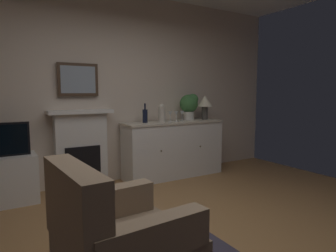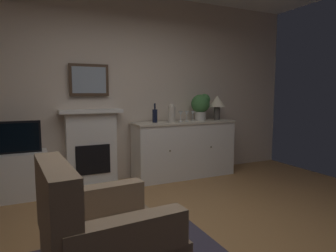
# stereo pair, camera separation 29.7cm
# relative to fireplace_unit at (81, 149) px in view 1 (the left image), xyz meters

# --- Properties ---
(ground_plane) EXTENTS (6.27, 4.58, 0.10)m
(ground_plane) POSITION_rel_fireplace_unit_xyz_m (0.40, -2.13, -0.60)
(ground_plane) COLOR #9E7042
(ground_plane) RESTS_ON ground
(wall_rear) EXTENTS (6.27, 0.06, 2.81)m
(wall_rear) POSITION_rel_fireplace_unit_xyz_m (0.40, 0.13, 0.85)
(wall_rear) COLOR beige
(wall_rear) RESTS_ON ground_plane
(fireplace_unit) EXTENTS (0.87, 0.30, 1.10)m
(fireplace_unit) POSITION_rel_fireplace_unit_xyz_m (0.00, 0.00, 0.00)
(fireplace_unit) COLOR white
(fireplace_unit) RESTS_ON ground_plane
(framed_picture) EXTENTS (0.55, 0.04, 0.45)m
(framed_picture) POSITION_rel_fireplace_unit_xyz_m (-0.00, 0.05, 0.96)
(framed_picture) COLOR #473323
(sideboard_cabinet) EXTENTS (1.65, 0.49, 0.89)m
(sideboard_cabinet) POSITION_rel_fireplace_unit_xyz_m (1.41, -0.18, -0.10)
(sideboard_cabinet) COLOR white
(sideboard_cabinet) RESTS_ON ground_plane
(table_lamp) EXTENTS (0.26, 0.26, 0.40)m
(table_lamp) POSITION_rel_fireplace_unit_xyz_m (2.03, -0.18, 0.62)
(table_lamp) COLOR #4C4742
(table_lamp) RESTS_ON sideboard_cabinet
(wine_bottle) EXTENTS (0.08, 0.08, 0.29)m
(wine_bottle) POSITION_rel_fireplace_unit_xyz_m (0.92, -0.15, 0.44)
(wine_bottle) COLOR black
(wine_bottle) RESTS_ON sideboard_cabinet
(wine_glass_left) EXTENTS (0.07, 0.07, 0.16)m
(wine_glass_left) POSITION_rel_fireplace_unit_xyz_m (1.33, -0.21, 0.46)
(wine_glass_left) COLOR silver
(wine_glass_left) RESTS_ON sideboard_cabinet
(wine_glass_center) EXTENTS (0.07, 0.07, 0.16)m
(wine_glass_center) POSITION_rel_fireplace_unit_xyz_m (1.44, -0.21, 0.46)
(wine_glass_center) COLOR silver
(wine_glass_center) RESTS_ON sideboard_cabinet
(wine_glass_right) EXTENTS (0.07, 0.07, 0.16)m
(wine_glass_right) POSITION_rel_fireplace_unit_xyz_m (1.55, -0.21, 0.46)
(wine_glass_right) COLOR silver
(wine_glass_right) RESTS_ON sideboard_cabinet
(vase_decorative) EXTENTS (0.11, 0.11, 0.28)m
(vase_decorative) POSITION_rel_fireplace_unit_xyz_m (1.17, -0.23, 0.48)
(vase_decorative) COLOR beige
(vase_decorative) RESTS_ON sideboard_cabinet
(tv_cabinet) EXTENTS (0.75, 0.42, 0.59)m
(tv_cabinet) POSITION_rel_fireplace_unit_xyz_m (-0.98, -0.16, -0.25)
(tv_cabinet) COLOR white
(tv_cabinet) RESTS_ON ground_plane
(tv_set) EXTENTS (0.62, 0.07, 0.40)m
(tv_set) POSITION_rel_fireplace_unit_xyz_m (-0.98, -0.19, 0.24)
(tv_set) COLOR black
(tv_set) RESTS_ON tv_cabinet
(potted_plant_small) EXTENTS (0.30, 0.30, 0.43)m
(potted_plant_small) POSITION_rel_fireplace_unit_xyz_m (1.74, -0.13, 0.59)
(potted_plant_small) COLOR beige
(potted_plant_small) RESTS_ON sideboard_cabinet
(armchair) EXTENTS (0.86, 0.83, 0.92)m
(armchair) POSITION_rel_fireplace_unit_xyz_m (-0.39, -2.41, -0.17)
(armchair) COLOR #8C7259
(armchair) RESTS_ON ground_plane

